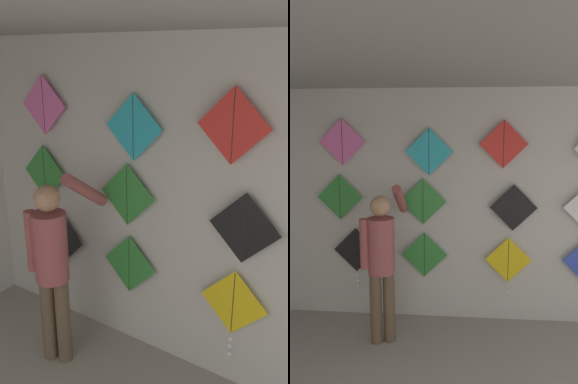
# 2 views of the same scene
# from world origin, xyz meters

# --- Properties ---
(back_panel) EXTENTS (5.28, 0.06, 2.80)m
(back_panel) POSITION_xyz_m (0.00, 3.85, 1.40)
(back_panel) COLOR beige
(back_panel) RESTS_ON ground
(shopkeeper) EXTENTS (0.43, 0.66, 1.76)m
(shopkeeper) POSITION_xyz_m (-0.88, 3.22, 0.99)
(shopkeeper) COLOR brown
(shopkeeper) RESTS_ON ground
(kite_0) EXTENTS (0.55, 0.04, 0.76)m
(kite_0) POSITION_xyz_m (-1.33, 3.76, 0.82)
(kite_0) COLOR black
(kite_1) EXTENTS (0.55, 0.01, 0.55)m
(kite_1) POSITION_xyz_m (-0.48, 3.76, 0.83)
(kite_1) COLOR #338C38
(kite_2) EXTENTS (0.55, 0.04, 0.76)m
(kite_2) POSITION_xyz_m (0.53, 3.76, 0.75)
(kite_2) COLOR yellow
(kite_4) EXTENTS (0.55, 0.01, 0.55)m
(kite_4) POSITION_xyz_m (-1.51, 3.76, 1.52)
(kite_4) COLOR #338C38
(kite_5) EXTENTS (0.55, 0.01, 0.55)m
(kite_5) POSITION_xyz_m (-0.50, 3.76, 1.48)
(kite_5) COLOR #338C38
(kite_6) EXTENTS (0.55, 0.01, 0.55)m
(kite_6) POSITION_xyz_m (0.57, 3.76, 1.43)
(kite_6) COLOR black
(kite_8) EXTENTS (0.55, 0.01, 0.55)m
(kite_8) POSITION_xyz_m (-1.45, 3.76, 2.18)
(kite_8) COLOR pink
(kite_9) EXTENTS (0.55, 0.01, 0.55)m
(kite_9) POSITION_xyz_m (-0.42, 3.76, 2.07)
(kite_9) COLOR #28B2C6
(kite_10) EXTENTS (0.55, 0.01, 0.55)m
(kite_10) POSITION_xyz_m (0.43, 3.76, 2.16)
(kite_10) COLOR red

